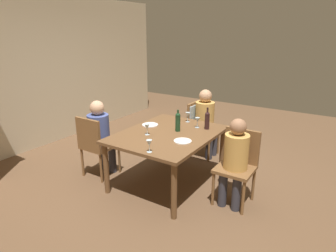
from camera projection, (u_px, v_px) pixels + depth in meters
ground_plane at (168, 182)px, 4.22m from camera, size 10.00×10.00×0.00m
rear_room_partition at (37, 73)px, 5.24m from camera, size 6.40×0.12×2.70m
dining_table at (168, 138)px, 4.01m from camera, size 1.51×1.18×0.74m
chair_near at (238, 161)px, 3.62m from camera, size 0.44×0.44×0.92m
chair_right_end at (198, 121)px, 5.00m from camera, size 0.44×0.46×0.92m
chair_far_left at (95, 143)px, 4.22m from camera, size 0.44×0.44×0.92m
person_woman_host at (235, 156)px, 3.50m from camera, size 0.34×0.29×1.10m
person_man_bearded at (206, 119)px, 4.91m from camera, size 0.32×0.36×1.15m
person_man_guest at (100, 132)px, 4.27m from camera, size 0.35×0.31×1.14m
wine_bottle_tall_green at (178, 121)px, 4.02m from camera, size 0.07×0.07×0.30m
wine_bottle_dark_red at (207, 120)px, 4.11m from camera, size 0.07×0.07×0.31m
wine_glass_near_left at (149, 144)px, 3.33m from camera, size 0.07×0.07×0.15m
wine_glass_centre at (147, 127)px, 3.89m from camera, size 0.07×0.07×0.15m
wine_glass_near_right at (197, 120)px, 4.18m from camera, size 0.07×0.07×0.15m
wine_glass_far at (188, 115)px, 4.44m from camera, size 0.07×0.07×0.15m
dinner_plate_host at (183, 141)px, 3.68m from camera, size 0.23×0.23×0.01m
dinner_plate_guest_left at (150, 125)px, 4.31m from camera, size 0.23×0.23×0.01m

